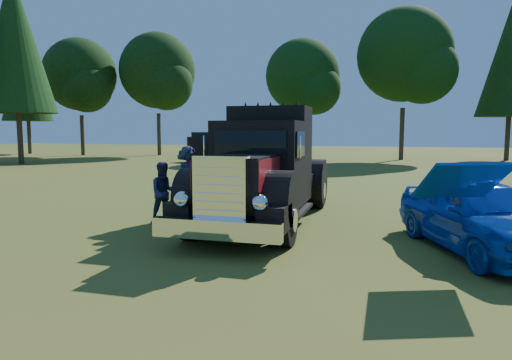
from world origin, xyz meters
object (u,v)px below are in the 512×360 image
object	(u,v)px
hotrod_coupe	(478,214)
spectator_near	(190,186)
diamond_t_truck	(262,174)
spectator_far	(164,193)
distant_teal_car	(207,152)

from	to	relation	value
hotrod_coupe	spectator_near	world-z (taller)	spectator_near
diamond_t_truck	spectator_far	distance (m)	2.54
spectator_near	spectator_far	xyz separation A→B (m)	(-0.71, 0.01, -0.21)
hotrod_coupe	spectator_far	bearing A→B (deg)	173.15
spectator_far	diamond_t_truck	bearing A→B (deg)	-24.97
hotrod_coupe	spectator_far	xyz separation A→B (m)	(-7.18, 0.86, 0.04)
spectator_near	spectator_far	distance (m)	0.74
spectator_far	distant_teal_car	bearing A→B (deg)	70.01
spectator_near	distant_teal_car	bearing A→B (deg)	48.26
spectator_far	distant_teal_car	world-z (taller)	spectator_far
diamond_t_truck	spectator_near	size ratio (longest dim) A/B	3.60
distant_teal_car	hotrod_coupe	bearing A→B (deg)	-25.92
diamond_t_truck	distant_teal_car	distance (m)	23.74
diamond_t_truck	spectator_far	bearing A→B (deg)	-166.03
diamond_t_truck	spectator_far	xyz separation A→B (m)	(-2.42, -0.60, -0.49)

